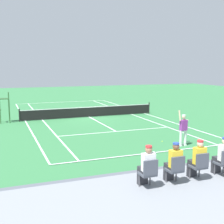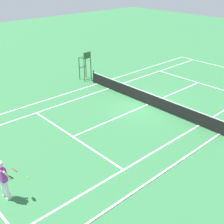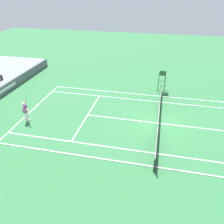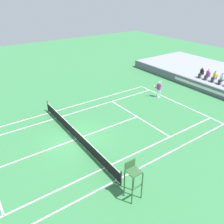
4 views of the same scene
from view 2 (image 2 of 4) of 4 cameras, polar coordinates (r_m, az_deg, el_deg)
The scene contains 6 objects.
ground_plane at distance 20.59m, azimuth 6.94°, elevation 1.40°, with size 80.00×80.00×0.00m, color #337542.
court at distance 20.58m, azimuth 6.94°, elevation 1.43°, with size 11.08×23.88×0.03m.
net at distance 20.37m, azimuth 7.02°, elevation 2.73°, with size 11.98×0.10×1.07m.
tennis_player at distance 12.85m, azimuth -20.48°, elevation -12.12°, with size 0.76×0.67×2.08m.
tennis_ball at distance 14.22m, azimuth -16.21°, elevation -12.11°, with size 0.07×0.07×0.07m, color #D1E533.
umpire_chair at distance 24.80m, azimuth -5.25°, elevation 9.73°, with size 0.77×0.77×2.44m.
Camera 2 is at (-11.96, 14.34, 8.66)m, focal length 46.73 mm.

